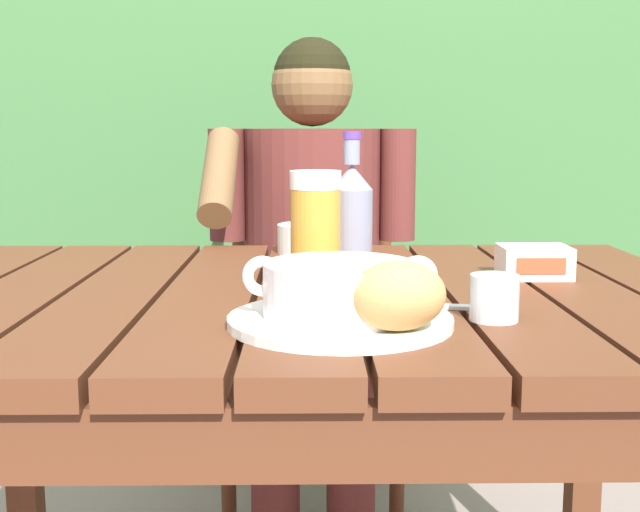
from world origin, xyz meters
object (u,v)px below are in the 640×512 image
(chair_near_diner, at_px, (312,331))
(diner_bowl, at_px, (313,238))
(serving_plate, at_px, (340,321))
(soup_bowl, at_px, (340,288))
(beer_glass, at_px, (316,229))
(person_eating, at_px, (311,253))
(water_glass_small, at_px, (494,298))
(table_knife, at_px, (433,305))
(bread_roll, at_px, (398,296))
(butter_tub, at_px, (534,262))
(beer_bottle, at_px, (352,220))

(chair_near_diner, relative_size, diner_bowl, 6.91)
(serving_plate, bearing_deg, soup_bowl, -82.87)
(chair_near_diner, relative_size, beer_glass, 5.44)
(chair_near_diner, bearing_deg, person_eating, -90.85)
(water_glass_small, bearing_deg, table_knife, 133.79)
(chair_near_diner, xyz_separation_m, diner_bowl, (-0.00, -0.53, 0.32))
(person_eating, relative_size, diner_bowl, 8.77)
(soup_bowl, bearing_deg, bread_roll, -49.40)
(serving_plate, height_order, bread_roll, bread_roll)
(soup_bowl, distance_m, beer_glass, 0.25)
(chair_near_diner, distance_m, butter_tub, 0.93)
(person_eating, bearing_deg, soup_bowl, -88.04)
(diner_bowl, bearing_deg, soup_bowl, -87.20)
(water_glass_small, relative_size, butter_tub, 0.56)
(bread_roll, height_order, water_glass_small, bread_roll)
(beer_glass, bearing_deg, butter_tub, 11.56)
(soup_bowl, bearing_deg, diner_bowl, 92.80)
(serving_plate, relative_size, bread_roll, 2.14)
(diner_bowl, bearing_deg, beer_glass, -89.79)
(serving_plate, bearing_deg, beer_bottle, 84.31)
(serving_plate, xyz_separation_m, butter_tub, (0.32, 0.32, 0.02))
(diner_bowl, bearing_deg, bread_roll, -82.13)
(person_eating, relative_size, bread_roll, 9.41)
(beer_glass, relative_size, table_knife, 1.04)
(water_glass_small, xyz_separation_m, table_knife, (-0.07, 0.07, -0.02))
(butter_tub, bearing_deg, serving_plate, -135.52)
(person_eating, distance_m, beer_glass, 0.69)
(soup_bowl, height_order, water_glass_small, soup_bowl)
(person_eating, xyz_separation_m, soup_bowl, (0.03, -0.92, 0.10))
(serving_plate, height_order, beer_glass, beer_glass)
(chair_near_diner, distance_m, beer_glass, 0.95)
(butter_tub, relative_size, table_knife, 0.65)
(beer_bottle, bearing_deg, diner_bowl, 100.91)
(person_eating, relative_size, water_glass_small, 19.76)
(beer_bottle, height_order, butter_tub, beer_bottle)
(table_knife, bearing_deg, bread_roll, -111.38)
(bread_roll, xyz_separation_m, water_glass_small, (0.13, 0.10, -0.02))
(beer_glass, bearing_deg, beer_bottle, 36.84)
(table_knife, bearing_deg, person_eating, 100.82)
(bread_roll, distance_m, table_knife, 0.18)
(person_eating, distance_m, butter_tub, 0.71)
(butter_tub, bearing_deg, bread_roll, -123.76)
(water_glass_small, height_order, table_knife, water_glass_small)
(soup_bowl, relative_size, beer_bottle, 1.02)
(person_eating, height_order, bread_roll, person_eating)
(serving_plate, bearing_deg, water_glass_small, 6.96)
(soup_bowl, bearing_deg, chair_near_diner, 91.47)
(water_glass_small, distance_m, table_knife, 0.10)
(bread_roll, height_order, beer_glass, beer_glass)
(chair_near_diner, xyz_separation_m, serving_plate, (0.03, -1.12, 0.30))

